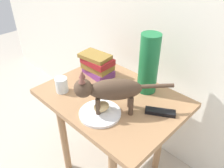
{
  "coord_description": "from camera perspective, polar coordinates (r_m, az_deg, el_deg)",
  "views": [
    {
      "loc": [
        0.71,
        -0.73,
        1.38
      ],
      "look_at": [
        0.0,
        0.0,
        0.7
      ],
      "focal_mm": 36.82,
      "sensor_mm": 36.0,
      "label": 1
    }
  ],
  "objects": [
    {
      "name": "cat",
      "position": [
        1.09,
        -0.77,
        -1.44
      ],
      "size": [
        0.34,
        0.38,
        0.23
      ],
      "color": "#4C3828",
      "rests_on": "side_table"
    },
    {
      "name": "tv_remote",
      "position": [
        1.18,
        11.87,
        -6.81
      ],
      "size": [
        0.15,
        0.12,
        0.02
      ],
      "primitive_type": "cube",
      "rotation": [
        0.0,
        0.0,
        0.55
      ],
      "color": "black",
      "rests_on": "side_table"
    },
    {
      "name": "bread_roll",
      "position": [
        1.14,
        -2.65,
        -5.62
      ],
      "size": [
        0.08,
        0.09,
        0.05
      ],
      "primitive_type": "ellipsoid",
      "rotation": [
        0.0,
        0.0,
        1.25
      ],
      "color": "#E0BC7A",
      "rests_on": "plate"
    },
    {
      "name": "candle_jar",
      "position": [
        1.32,
        -12.38,
        -0.39
      ],
      "size": [
        0.07,
        0.07,
        0.08
      ],
      "color": "silver",
      "rests_on": "side_table"
    },
    {
      "name": "book_stack",
      "position": [
        1.43,
        -3.65,
        4.77
      ],
      "size": [
        0.21,
        0.15,
        0.14
      ],
      "color": "#72337A",
      "rests_on": "side_table"
    },
    {
      "name": "green_vase",
      "position": [
        1.25,
        9.09,
        4.94
      ],
      "size": [
        0.11,
        0.11,
        0.34
      ],
      "primitive_type": "cylinder",
      "color": "#196B38",
      "rests_on": "side_table"
    },
    {
      "name": "plate",
      "position": [
        1.15,
        -2.99,
        -7.25
      ],
      "size": [
        0.21,
        0.21,
        0.01
      ],
      "primitive_type": "cylinder",
      "color": "white",
      "rests_on": "side_table"
    },
    {
      "name": "ground_plane",
      "position": [
        1.72,
        0.0,
        -19.83
      ],
      "size": [
        6.0,
        6.0,
        0.0
      ],
      "primitive_type": "plane",
      "color": "#B2A899"
    },
    {
      "name": "side_table",
      "position": [
        1.33,
        0.0,
        -6.26
      ],
      "size": [
        0.77,
        0.57,
        0.62
      ],
      "color": "#9E724C",
      "rests_on": "ground"
    }
  ]
}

